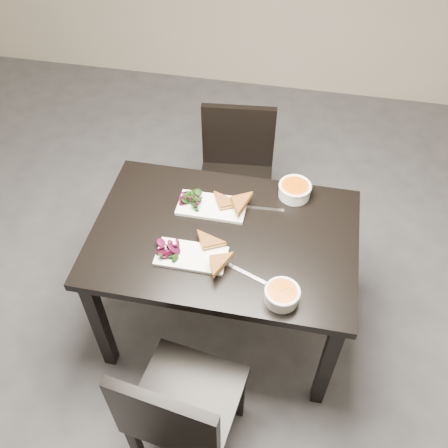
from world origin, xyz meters
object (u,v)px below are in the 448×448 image
at_px(soup_bowl_near, 282,294).
at_px(soup_bowl_far, 295,189).
at_px(chair_far, 236,170).
at_px(plate_near, 191,256).
at_px(table, 224,248).
at_px(chair_near, 179,411).
at_px(plate_far, 212,207).

distance_m(soup_bowl_near, soup_bowl_far, 0.61).
xyz_separation_m(chair_far, plate_near, (-0.05, -0.88, 0.27)).
bearing_deg(table, plate_near, -126.07).
bearing_deg(chair_near, soup_bowl_far, 80.62).
xyz_separation_m(chair_far, soup_bowl_near, (0.36, -1.02, 0.30)).
relative_size(table, soup_bowl_far, 7.58).
distance_m(chair_near, soup_bowl_near, 0.62).
distance_m(plate_near, plate_far, 0.31).
height_order(plate_near, soup_bowl_far, soup_bowl_far).
height_order(chair_near, plate_far, chair_near).
xyz_separation_m(chair_far, soup_bowl_far, (0.35, -0.41, 0.31)).
bearing_deg(soup_bowl_far, plate_near, -130.53).
xyz_separation_m(soup_bowl_near, plate_far, (-0.38, 0.45, -0.03)).
bearing_deg(plate_far, chair_far, 87.95).
relative_size(soup_bowl_near, plate_far, 0.45).
bearing_deg(chair_far, plate_far, -97.61).
distance_m(chair_far, soup_bowl_near, 1.12).
distance_m(table, chair_far, 0.75).
distance_m(chair_near, chair_far, 1.44).
relative_size(plate_near, plate_far, 0.95).
height_order(chair_near, chair_far, same).
bearing_deg(soup_bowl_far, chair_near, -107.61).
relative_size(chair_far, plate_near, 2.80).
height_order(plate_near, soup_bowl_near, soup_bowl_near).
bearing_deg(table, soup_bowl_near, -45.17).
height_order(chair_far, soup_bowl_far, chair_far).
distance_m(soup_bowl_near, plate_far, 0.59).
bearing_deg(plate_far, table, -59.75).
xyz_separation_m(plate_near, soup_bowl_far, (0.40, 0.47, 0.03)).
distance_m(chair_far, plate_near, 0.92).
relative_size(table, plate_near, 3.95).
height_order(table, soup_bowl_far, soup_bowl_far).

